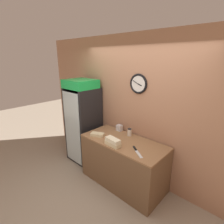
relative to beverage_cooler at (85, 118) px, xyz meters
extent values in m
plane|color=gray|center=(1.20, -1.00, -1.00)|extent=(14.00, 14.00, 0.00)
cube|color=#AD7A5B|center=(1.20, 0.31, 0.35)|extent=(5.20, 0.06, 2.70)
torus|color=black|center=(1.21, 0.27, 0.85)|extent=(0.35, 0.04, 0.35)
cylinder|color=white|center=(1.21, 0.27, 0.85)|extent=(0.29, 0.01, 0.29)
cube|color=black|center=(1.25, 0.26, 0.84)|extent=(0.08, 0.01, 0.04)
cube|color=black|center=(1.16, 0.26, 0.87)|extent=(0.12, 0.01, 0.06)
cube|color=brown|center=(1.20, -0.09, -0.57)|extent=(1.54, 0.71, 0.85)
cube|color=#8E6642|center=(1.20, -0.09, -0.13)|extent=(1.54, 0.71, 0.02)
cube|color=black|center=(0.00, 0.24, -0.16)|extent=(0.62, 0.04, 1.67)
cube|color=black|center=(-0.29, -0.04, -0.16)|extent=(0.05, 0.60, 1.67)
cube|color=black|center=(0.29, -0.04, -0.16)|extent=(0.05, 0.60, 1.67)
cube|color=black|center=(0.00, -0.04, -0.97)|extent=(0.62, 0.60, 0.05)
cube|color=white|center=(0.00, 0.22, -0.16)|extent=(0.52, 0.02, 1.57)
cube|color=silver|center=(0.00, -0.34, -0.16)|extent=(0.52, 0.01, 1.57)
cube|color=green|center=(0.00, -0.07, 0.76)|extent=(0.62, 0.54, 0.18)
cube|color=silver|center=(0.00, -0.06, -0.53)|extent=(0.50, 0.48, 0.01)
cube|color=silver|center=(0.00, -0.06, -0.15)|extent=(0.50, 0.48, 0.01)
cube|color=silver|center=(0.00, -0.06, 0.22)|extent=(0.50, 0.48, 0.01)
cylinder|color=#2D6B38|center=(-0.13, -0.25, 0.29)|extent=(0.07, 0.07, 0.13)
cylinder|color=#2D6B38|center=(-0.13, -0.25, 0.38)|extent=(0.03, 0.03, 0.06)
cylinder|color=navy|center=(-0.18, -0.26, -0.07)|extent=(0.06, 0.06, 0.16)
cylinder|color=navy|center=(-0.18, -0.26, 0.04)|extent=(0.03, 0.03, 0.07)
cylinder|color=#B2231E|center=(0.08, -0.26, 0.30)|extent=(0.06, 0.06, 0.14)
cylinder|color=#B2231E|center=(0.08, -0.26, 0.40)|extent=(0.02, 0.02, 0.06)
cylinder|color=orange|center=(0.17, -0.25, 0.31)|extent=(0.08, 0.08, 0.17)
cylinder|color=orange|center=(0.17, -0.25, 0.44)|extent=(0.03, 0.03, 0.07)
cylinder|color=#2D6B38|center=(-0.06, -0.25, -0.07)|extent=(0.07, 0.07, 0.14)
cylinder|color=#2D6B38|center=(-0.06, -0.25, 0.03)|extent=(0.03, 0.03, 0.06)
cylinder|color=#B2BCCC|center=(0.19, -0.25, -0.46)|extent=(0.08, 0.08, 0.12)
cylinder|color=#B2BCCC|center=(0.19, -0.25, -0.37)|extent=(0.03, 0.03, 0.05)
cylinder|color=#2D6B38|center=(0.07, -0.25, -0.07)|extent=(0.07, 0.07, 0.15)
cylinder|color=#2D6B38|center=(0.07, -0.25, 0.04)|extent=(0.03, 0.03, 0.07)
cylinder|color=#B2BCCC|center=(0.21, -0.26, -0.09)|extent=(0.06, 0.06, 0.11)
cylinder|color=#B2BCCC|center=(0.21, -0.26, -0.01)|extent=(0.02, 0.02, 0.05)
cylinder|color=#5B2D19|center=(0.00, -0.25, -0.45)|extent=(0.07, 0.07, 0.14)
cylinder|color=#5B2D19|center=(0.00, -0.25, -0.34)|extent=(0.03, 0.03, 0.06)
cylinder|color=#B2BCCC|center=(-0.09, -0.25, -0.44)|extent=(0.08, 0.08, 0.16)
cylinder|color=#B2BCCC|center=(-0.09, -0.25, -0.33)|extent=(0.03, 0.03, 0.07)
cube|color=beige|center=(1.18, -0.36, -0.09)|extent=(0.28, 0.13, 0.07)
cube|color=beige|center=(1.18, -0.36, -0.02)|extent=(0.29, 0.16, 0.07)
cube|color=beige|center=(0.72, -0.28, -0.09)|extent=(0.28, 0.21, 0.06)
cube|color=silver|center=(1.66, -0.29, -0.12)|extent=(0.21, 0.16, 0.00)
cube|color=black|center=(1.52, -0.19, -0.11)|extent=(0.12, 0.09, 0.02)
cylinder|color=silver|center=(1.15, 0.14, -0.06)|extent=(0.08, 0.08, 0.13)
cylinder|color=#262628|center=(1.15, 0.14, 0.02)|extent=(0.07, 0.07, 0.01)
cube|color=silver|center=(0.86, 0.19, -0.06)|extent=(0.11, 0.09, 0.12)
camera|label=1|loc=(2.95, -2.28, 1.30)|focal=28.00mm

